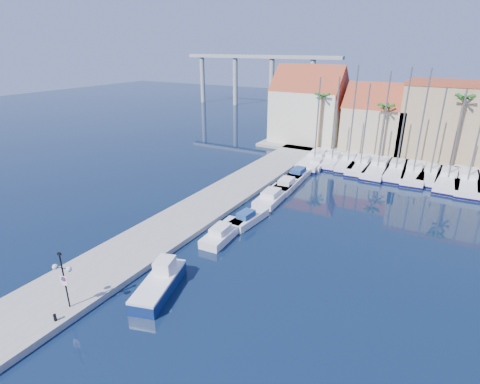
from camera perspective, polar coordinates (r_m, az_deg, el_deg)
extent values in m
plane|color=black|center=(28.47, -4.89, -15.31)|extent=(260.00, 260.00, 0.00)
cube|color=gray|center=(42.49, -4.62, -1.84)|extent=(6.00, 77.00, 0.50)
cube|color=gray|center=(68.69, 26.22, 5.11)|extent=(54.00, 16.00, 0.50)
cylinder|color=black|center=(27.76, -25.17, -12.10)|extent=(0.11, 0.11, 4.21)
cylinder|color=black|center=(27.44, -25.91, -10.31)|extent=(0.52, 0.19, 0.05)
cylinder|color=black|center=(27.12, -25.05, -10.54)|extent=(0.52, 0.19, 0.05)
sphere|color=white|center=(27.60, -26.34, -10.20)|extent=(0.38, 0.38, 0.38)
sphere|color=white|center=(26.96, -24.61, -10.65)|extent=(0.38, 0.38, 0.38)
cube|color=black|center=(26.78, -25.84, -8.50)|extent=(0.26, 0.18, 0.17)
cube|color=white|center=(27.67, -25.29, -11.98)|extent=(0.52, 0.17, 0.53)
cylinder|color=red|center=(27.62, -25.34, -11.91)|extent=(0.35, 0.11, 0.36)
cylinder|color=#1933A5|center=(27.62, -25.35, -11.92)|extent=(0.25, 0.08, 0.25)
cube|color=white|center=(27.86, -25.16, -12.62)|extent=(0.42, 0.14, 0.15)
cylinder|color=black|center=(27.93, -26.36, -16.76)|extent=(0.19, 0.19, 0.49)
cube|color=navy|center=(29.00, -12.22, -13.93)|extent=(3.58, 6.24, 0.89)
cube|color=white|center=(28.69, -12.30, -13.04)|extent=(3.58, 6.24, 0.20)
cube|color=white|center=(29.29, -11.40, -10.92)|extent=(1.68, 1.88, 1.09)
cube|color=white|center=(35.70, -2.52, -6.28)|extent=(2.29, 6.11, 0.80)
cube|color=white|center=(34.92, -3.02, -5.67)|extent=(1.47, 2.18, 0.60)
cube|color=white|center=(38.49, 1.35, -4.10)|extent=(2.13, 5.42, 0.80)
cube|color=navy|center=(37.80, 0.92, -3.43)|extent=(1.34, 1.95, 0.60)
cube|color=white|center=(44.28, 5.10, -0.65)|extent=(2.70, 7.35, 0.80)
cube|color=white|center=(43.39, 4.77, -0.12)|extent=(1.76, 2.62, 0.60)
cube|color=white|center=(48.25, 7.31, 1.15)|extent=(2.59, 6.91, 0.80)
cube|color=white|center=(47.41, 7.07, 1.69)|extent=(1.66, 2.47, 0.60)
cube|color=white|center=(52.52, 9.11, 2.75)|extent=(2.16, 6.45, 0.80)
cube|color=navy|center=(51.73, 8.89, 3.29)|extent=(1.47, 2.27, 0.60)
cube|color=white|center=(57.33, 11.65, 4.17)|extent=(2.56, 6.31, 0.80)
cube|color=white|center=(56.55, 11.56, 4.68)|extent=(1.58, 2.28, 0.60)
cube|color=white|center=(61.44, 13.14, 5.21)|extent=(2.14, 6.45, 0.80)
cube|color=white|center=(60.66, 13.00, 5.70)|extent=(1.47, 2.27, 0.60)
cube|color=white|center=(59.19, 11.42, 4.84)|extent=(3.76, 11.71, 1.00)
cube|color=#100B3B|center=(59.28, 11.39, 4.54)|extent=(3.82, 11.78, 0.28)
cube|color=white|center=(60.05, 11.76, 5.84)|extent=(2.32, 3.59, 0.60)
cylinder|color=slate|center=(57.18, 11.73, 10.85)|extent=(0.20, 0.20, 11.81)
cube|color=white|center=(59.10, 13.92, 4.60)|extent=(2.56, 8.14, 1.00)
cube|color=#100B3B|center=(59.19, 13.90, 4.31)|extent=(2.62, 8.21, 0.28)
cube|color=white|center=(59.64, 14.17, 5.53)|extent=(1.60, 2.49, 0.60)
cylinder|color=slate|center=(57.25, 14.41, 10.69)|extent=(0.20, 0.20, 11.91)
cube|color=white|center=(58.84, 16.18, 4.31)|extent=(3.06, 9.39, 1.00)
cube|color=#100B3B|center=(58.93, 16.15, 4.01)|extent=(3.12, 9.45, 0.28)
cube|color=white|center=(59.51, 16.43, 5.27)|extent=(1.88, 2.89, 0.60)
cylinder|color=slate|center=(56.78, 16.86, 11.20)|extent=(0.20, 0.20, 13.53)
cube|color=white|center=(58.10, 17.96, 3.89)|extent=(2.99, 10.25, 1.00)
cube|color=#100B3B|center=(58.19, 17.92, 3.59)|extent=(3.05, 10.32, 0.28)
cube|color=white|center=(58.84, 18.24, 4.89)|extent=(1.95, 3.11, 0.60)
cylinder|color=slate|center=(56.17, 18.57, 9.69)|extent=(0.20, 0.20, 11.21)
cube|color=white|center=(57.44, 20.32, 3.40)|extent=(2.93, 10.83, 1.00)
cube|color=#100B3B|center=(57.53, 20.28, 3.09)|extent=(2.99, 10.89, 0.28)
cube|color=white|center=(58.24, 20.63, 4.42)|extent=(2.00, 3.26, 0.60)
cylinder|color=slate|center=(55.32, 21.13, 10.09)|extent=(0.20, 0.20, 12.87)
cube|color=white|center=(57.41, 22.68, 3.06)|extent=(3.02, 10.20, 1.00)
cube|color=#100B3B|center=(57.51, 22.63, 2.75)|extent=(3.08, 10.26, 0.28)
cube|color=white|center=(58.16, 22.90, 4.07)|extent=(1.95, 3.10, 0.60)
cylinder|color=slate|center=(55.27, 23.69, 10.03)|extent=(0.20, 0.20, 13.46)
cube|color=white|center=(57.11, 24.88, 2.62)|extent=(3.48, 10.84, 1.00)
cube|color=#100B3B|center=(57.20, 24.83, 2.32)|extent=(3.54, 10.90, 0.28)
cube|color=white|center=(57.91, 25.05, 3.67)|extent=(2.15, 3.33, 0.60)
cylinder|color=slate|center=(54.93, 26.03, 9.60)|extent=(0.20, 0.20, 13.45)
cube|color=white|center=(57.18, 27.00, 2.28)|extent=(3.03, 9.08, 1.00)
cube|color=#100B3B|center=(57.28, 26.95, 1.98)|extent=(3.09, 9.15, 0.28)
cube|color=white|center=(57.81, 27.27, 3.26)|extent=(1.83, 2.80, 0.60)
cylinder|color=slate|center=(55.31, 27.98, 8.06)|extent=(0.20, 0.20, 11.07)
cube|color=white|center=(56.44, 29.11, 1.67)|extent=(3.05, 10.80, 1.00)
cube|color=#100B3B|center=(56.53, 29.05, 1.36)|extent=(3.12, 10.86, 0.28)
cube|color=white|center=(57.24, 29.32, 2.72)|extent=(2.03, 3.27, 0.60)
cylinder|color=slate|center=(54.45, 30.22, 7.50)|extent=(0.20, 0.20, 11.11)
cube|color=white|center=(56.74, 31.28, 1.33)|extent=(3.48, 11.87, 1.00)
cube|color=#100B3B|center=(56.83, 31.22, 1.03)|extent=(3.54, 11.94, 0.28)
cube|color=white|center=(57.64, 31.40, 2.43)|extent=(2.27, 3.61, 0.60)
cube|color=beige|center=(70.59, 10.31, 11.33)|extent=(12.00, 9.00, 9.00)
cube|color=#953720|center=(69.96, 10.56, 14.96)|extent=(12.30, 9.00, 9.00)
cube|color=#C3B189|center=(67.76, 19.92, 9.13)|extent=(10.00, 8.00, 7.00)
cube|color=#953720|center=(67.18, 20.30, 12.04)|extent=(10.30, 8.00, 8.00)
cube|color=tan|center=(67.44, 29.56, 9.33)|extent=(14.00, 10.00, 11.00)
cube|color=#953720|center=(66.74, 30.48, 14.12)|extent=(14.20, 10.20, 0.50)
cylinder|color=brown|center=(64.67, 12.13, 10.29)|extent=(0.36, 0.36, 9.00)
sphere|color=#1C5F1B|center=(64.00, 12.44, 14.11)|extent=(2.60, 2.60, 2.60)
cylinder|color=brown|center=(62.51, 20.89, 8.53)|extent=(0.36, 0.36, 8.00)
sphere|color=#1C5F1B|center=(61.85, 21.36, 11.99)|extent=(2.60, 2.60, 2.60)
cylinder|color=brown|center=(61.62, 30.21, 7.81)|extent=(0.36, 0.36, 10.00)
sphere|color=#1C5F1B|center=(60.90, 31.07, 12.22)|extent=(2.60, 2.60, 2.60)
cube|color=#9E9E99|center=(112.92, 2.99, 19.91)|extent=(48.00, 2.20, 0.90)
cylinder|color=#9E9E99|center=(123.67, -5.73, 16.72)|extent=(1.40, 1.40, 14.00)
cylinder|color=#9E9E99|center=(117.16, -0.72, 16.56)|extent=(1.40, 1.40, 14.00)
cylinder|color=#9E9E99|center=(111.57, 4.82, 16.24)|extent=(1.40, 1.40, 14.00)
cylinder|color=#9E9E99|center=(107.03, 10.86, 15.73)|extent=(1.40, 1.40, 14.00)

